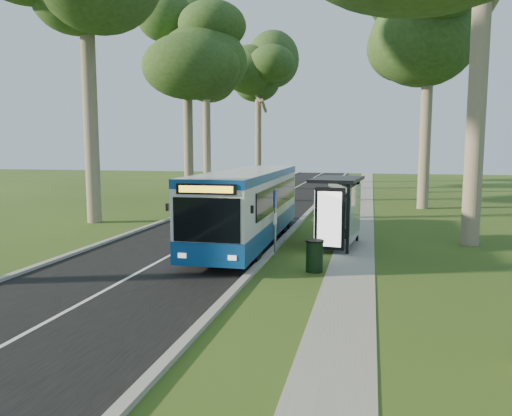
{
  "coord_description": "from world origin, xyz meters",
  "views": [
    {
      "loc": [
        3.55,
        -15.25,
        3.95
      ],
      "look_at": [
        -0.73,
        3.26,
        1.6
      ],
      "focal_mm": 35.0,
      "sensor_mm": 36.0,
      "label": 1
    }
  ],
  "objects_px": {
    "litter_bin": "(314,256)",
    "car_white": "(205,190)",
    "car_silver": "(229,181)",
    "bus_stop_sign": "(275,215)",
    "bus": "(248,206)",
    "bus_shelter": "(340,199)"
  },
  "relations": [
    {
      "from": "litter_bin",
      "to": "car_white",
      "type": "relative_size",
      "value": 0.24
    },
    {
      "from": "bus",
      "to": "litter_bin",
      "type": "xyz_separation_m",
      "value": [
        3.18,
        -4.1,
        -1.02
      ]
    },
    {
      "from": "bus",
      "to": "car_silver",
      "type": "height_order",
      "value": "bus"
    },
    {
      "from": "bus_stop_sign",
      "to": "bus_shelter",
      "type": "xyz_separation_m",
      "value": [
        2.11,
        2.22,
        0.39
      ]
    },
    {
      "from": "car_white",
      "to": "car_silver",
      "type": "xyz_separation_m",
      "value": [
        -0.47,
        8.33,
        0.07
      ]
    },
    {
      "from": "bus_stop_sign",
      "to": "litter_bin",
      "type": "relative_size",
      "value": 2.43
    },
    {
      "from": "car_silver",
      "to": "bus_shelter",
      "type": "bearing_deg",
      "value": -42.15
    },
    {
      "from": "car_white",
      "to": "car_silver",
      "type": "height_order",
      "value": "car_silver"
    },
    {
      "from": "bus",
      "to": "bus_stop_sign",
      "type": "xyz_separation_m",
      "value": [
        1.61,
        -2.55,
        0.01
      ]
    },
    {
      "from": "car_silver",
      "to": "litter_bin",
      "type": "bearing_deg",
      "value": -46.16
    },
    {
      "from": "bus_stop_sign",
      "to": "bus_shelter",
      "type": "relative_size",
      "value": 0.74
    },
    {
      "from": "bus",
      "to": "litter_bin",
      "type": "relative_size",
      "value": 11.07
    },
    {
      "from": "bus_stop_sign",
      "to": "litter_bin",
      "type": "height_order",
      "value": "bus_stop_sign"
    },
    {
      "from": "bus",
      "to": "car_white",
      "type": "height_order",
      "value": "bus"
    },
    {
      "from": "bus",
      "to": "car_silver",
      "type": "xyz_separation_m",
      "value": [
        -7.66,
        23.85,
        -0.74
      ]
    },
    {
      "from": "litter_bin",
      "to": "bus_stop_sign",
      "type": "bearing_deg",
      "value": 135.27
    },
    {
      "from": "litter_bin",
      "to": "car_white",
      "type": "bearing_deg",
      "value": 117.84
    },
    {
      "from": "car_white",
      "to": "car_silver",
      "type": "distance_m",
      "value": 8.35
    },
    {
      "from": "car_white",
      "to": "car_silver",
      "type": "relative_size",
      "value": 0.89
    },
    {
      "from": "car_silver",
      "to": "bus",
      "type": "bearing_deg",
      "value": -49.54
    },
    {
      "from": "bus_shelter",
      "to": "car_silver",
      "type": "relative_size",
      "value": 0.69
    },
    {
      "from": "bus",
      "to": "bus_shelter",
      "type": "distance_m",
      "value": 3.75
    }
  ]
}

